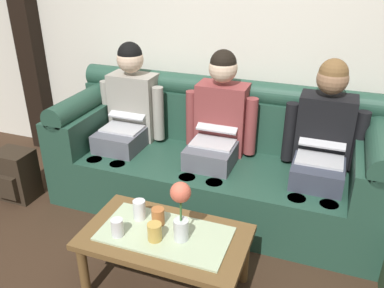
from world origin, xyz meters
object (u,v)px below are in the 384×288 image
person_middle (218,127)px  flower_vase (181,207)px  couch (217,161)px  cup_far_center (117,227)px  cup_near_left (139,210)px  cup_near_right (158,216)px  cup_far_left (155,232)px  coffee_table (165,242)px  backpack_left (16,176)px  person_right (322,143)px  person_left (128,114)px

person_middle → flower_vase: size_ratio=3.39×
couch → cup_far_center: bearing=-102.2°
couch → cup_near_left: (-0.20, -0.92, 0.11)m
person_middle → couch: bearing=90.0°
flower_vase → cup_near_left: bearing=163.3°
person_middle → cup_near_right: (-0.07, -0.93, -0.20)m
cup_near_left → cup_near_right: cup_near_left is taller
cup_far_left → cup_far_center: bearing=-169.3°
cup_far_center → couch: bearing=77.8°
coffee_table → cup_near_left: 0.24m
backpack_left → cup_near_right: bearing=-16.0°
cup_far_center → coffee_table: bearing=24.3°
person_middle → person_right: bearing=0.0°
flower_vase → person_middle: bearing=96.0°
couch → person_middle: bearing=-90.0°
couch → person_right: (0.76, -0.00, 0.29)m
cup_near_left → backpack_left: bearing=163.1°
person_middle → cup_near_left: person_middle is taller
couch → cup_far_center: 1.14m
cup_far_left → person_right: bearing=53.6°
person_middle → cup_near_right: 0.95m
cup_near_left → cup_far_center: cup_near_left is taller
cup_far_left → person_left: bearing=124.4°
cup_near_right → cup_far_left: size_ratio=1.01×
coffee_table → cup_near_left: (-0.20, 0.08, 0.12)m
person_left → cup_near_left: bearing=-58.6°
person_left → person_middle: bearing=-0.0°
couch → cup_near_right: (-0.07, -0.93, 0.10)m
person_middle → person_right: 0.76m
cup_near_left → backpack_left: cup_near_left is taller
person_left → coffee_table: 1.29m
person_left → backpack_left: person_left is taller
couch → coffee_table: (0.00, -1.00, -0.02)m
flower_vase → backpack_left: size_ratio=0.86×
cup_far_center → cup_far_left: bearing=10.7°
coffee_table → cup_far_left: (-0.03, -0.07, 0.11)m
person_right → cup_far_left: (-0.79, -1.06, -0.20)m
flower_vase → cup_near_left: size_ratio=2.96×
coffee_table → cup_far_left: size_ratio=9.26×
flower_vase → cup_far_center: 0.39m
person_right → cup_far_center: size_ratio=11.69×
cup_near_left → cup_far_center: 0.19m
cup_near_left → cup_far_center: bearing=-103.2°
cup_far_center → cup_far_left: 0.21m
person_right → backpack_left: size_ratio=2.92×
person_middle → coffee_table: bearing=-90.0°
coffee_table → backpack_left: (-1.54, 0.49, -0.14)m
cup_near_left → person_middle: bearing=77.9°
cup_far_left → coffee_table: bearing=66.9°
cup_near_right → person_middle: bearing=85.7°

